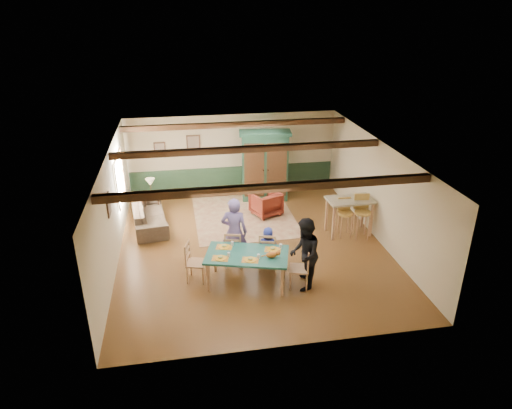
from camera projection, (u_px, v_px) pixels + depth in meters
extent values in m
plane|color=#563418|center=(252.00, 246.00, 12.36)|extent=(8.00, 8.00, 0.00)
cube|color=beige|center=(233.00, 154.00, 15.42)|extent=(7.00, 0.02, 2.70)
cube|color=beige|center=(113.00, 210.00, 11.27)|extent=(0.02, 8.00, 2.70)
cube|color=beige|center=(379.00, 192.00, 12.36)|extent=(0.02, 8.00, 2.70)
cube|color=silver|center=(252.00, 150.00, 11.27)|extent=(7.00, 8.00, 0.02)
cube|color=#1C3321|center=(233.00, 179.00, 15.77)|extent=(6.95, 0.03, 0.90)
cube|color=black|center=(270.00, 188.00, 9.23)|extent=(6.95, 0.16, 0.16)
cube|color=black|center=(249.00, 149.00, 11.66)|extent=(6.95, 0.16, 0.16)
cube|color=black|center=(236.00, 125.00, 14.01)|extent=(6.95, 0.16, 0.16)
imported|color=slate|center=(234.00, 232.00, 11.17)|extent=(0.75, 0.59, 1.80)
imported|color=black|center=(304.00, 254.00, 10.26)|extent=(0.85, 0.98, 1.72)
imported|color=#253396|center=(268.00, 247.00, 11.24)|extent=(0.58, 0.46, 1.05)
cube|color=#C4B88E|center=(244.00, 215.00, 14.12)|extent=(3.04, 3.59, 0.01)
cube|color=#163727|center=(265.00, 166.00, 14.88)|extent=(1.71, 0.85, 2.32)
imported|color=#48130E|center=(266.00, 203.00, 14.05)|extent=(1.05, 1.06, 0.75)
imported|color=#413529|center=(149.00, 215.00, 13.39)|extent=(1.18, 2.38, 0.67)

